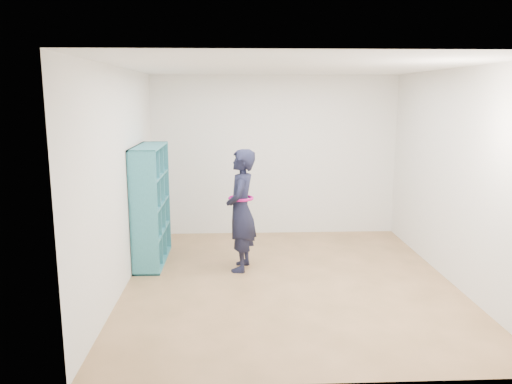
{
  "coord_description": "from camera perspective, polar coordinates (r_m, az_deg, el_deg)",
  "views": [
    {
      "loc": [
        -0.68,
        -5.86,
        2.28
      ],
      "look_at": [
        -0.4,
        0.3,
        1.08
      ],
      "focal_mm": 35.0,
      "sensor_mm": 36.0,
      "label": 1
    }
  ],
  "objects": [
    {
      "name": "floor",
      "position": [
        6.32,
        3.79,
        -10.14
      ],
      "size": [
        4.5,
        4.5,
        0.0
      ],
      "primitive_type": "plane",
      "color": "brown",
      "rests_on": "ground"
    },
    {
      "name": "ceiling",
      "position": [
        5.91,
        4.12,
        14.09
      ],
      "size": [
        4.5,
        4.5,
        0.0
      ],
      "primitive_type": "plane",
      "color": "white",
      "rests_on": "wall_back"
    },
    {
      "name": "wall_left",
      "position": [
        6.09,
        -15.11,
        1.36
      ],
      "size": [
        0.02,
        4.5,
        2.6
      ],
      "primitive_type": "cube",
      "color": "silver",
      "rests_on": "floor"
    },
    {
      "name": "wall_right",
      "position": [
        6.52,
        21.71,
        1.58
      ],
      "size": [
        0.02,
        4.5,
        2.6
      ],
      "primitive_type": "cube",
      "color": "silver",
      "rests_on": "floor"
    },
    {
      "name": "wall_back",
      "position": [
        8.2,
        2.17,
        4.14
      ],
      "size": [
        4.0,
        0.02,
        2.6
      ],
      "primitive_type": "cube",
      "color": "silver",
      "rests_on": "floor"
    },
    {
      "name": "wall_front",
      "position": [
        3.8,
        7.79,
        -4.02
      ],
      "size": [
        4.0,
        0.02,
        2.6
      ],
      "primitive_type": "cube",
      "color": "silver",
      "rests_on": "floor"
    },
    {
      "name": "bookshelf",
      "position": [
        6.98,
        -12.11,
        -1.54
      ],
      "size": [
        0.35,
        1.21,
        1.62
      ],
      "color": "#286D7D",
      "rests_on": "floor"
    },
    {
      "name": "person",
      "position": [
        6.51,
        -1.72,
        -2.1
      ],
      "size": [
        0.48,
        0.64,
        1.6
      ],
      "rotation": [
        0.0,
        0.0,
        -1.74
      ],
      "color": "black",
      "rests_on": "floor"
    },
    {
      "name": "smartphone",
      "position": [
        6.59,
        -2.84,
        -1.02
      ],
      "size": [
        0.02,
        0.11,
        0.14
      ],
      "rotation": [
        0.43,
        0.0,
        -0.08
      ],
      "color": "silver",
      "rests_on": "person"
    }
  ]
}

